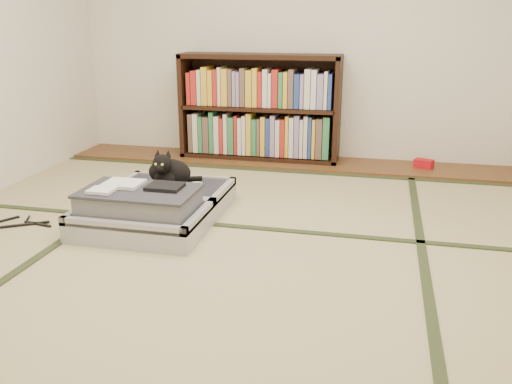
# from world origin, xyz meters

# --- Properties ---
(floor) EXTENTS (4.50, 4.50, 0.00)m
(floor) POSITION_xyz_m (0.00, 0.00, 0.00)
(floor) COLOR tan
(floor) RESTS_ON ground
(wood_strip) EXTENTS (4.00, 0.50, 0.02)m
(wood_strip) POSITION_xyz_m (0.00, 2.00, 0.01)
(wood_strip) COLOR brown
(wood_strip) RESTS_ON ground
(red_item) EXTENTS (0.17, 0.14, 0.07)m
(red_item) POSITION_xyz_m (1.11, 2.03, 0.06)
(red_item) COLOR red
(red_item) RESTS_ON wood_strip
(tatami_borders) EXTENTS (4.00, 4.50, 0.01)m
(tatami_borders) POSITION_xyz_m (0.00, 0.49, 0.00)
(tatami_borders) COLOR #2D381E
(tatami_borders) RESTS_ON ground
(bookcase) EXTENTS (1.41, 0.32, 0.92)m
(bookcase) POSITION_xyz_m (-0.32, 2.07, 0.45)
(bookcase) COLOR black
(bookcase) RESTS_ON wood_strip
(suitcase) EXTENTS (0.75, 1.01, 0.30)m
(suitcase) POSITION_xyz_m (-0.60, 0.37, 0.10)
(suitcase) COLOR #A6A6AA
(suitcase) RESTS_ON floor
(cat) EXTENTS (0.34, 0.34, 0.27)m
(cat) POSITION_xyz_m (-0.62, 0.66, 0.25)
(cat) COLOR black
(cat) RESTS_ON suitcase
(cable_coil) EXTENTS (0.10, 0.10, 0.03)m
(cable_coil) POSITION_xyz_m (-0.44, 0.70, 0.16)
(cable_coil) COLOR white
(cable_coil) RESTS_ON suitcase
(hanger) EXTENTS (0.41, 0.30, 0.01)m
(hanger) POSITION_xyz_m (-1.41, 0.12, 0.01)
(hanger) COLOR black
(hanger) RESTS_ON floor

